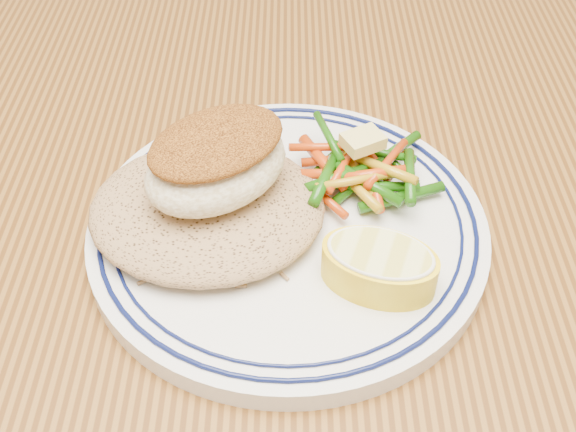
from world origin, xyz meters
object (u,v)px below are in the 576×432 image
Objects in this scene: fish_fillet at (216,161)px; rice_pilaf at (207,205)px; dining_table at (244,277)px; vegetable_pile at (362,171)px; lemon_wedge at (379,265)px; plate at (288,227)px.

rice_pilaf is at bearing -146.61° from fish_fillet.
dining_table is 0.16m from fish_fillet.
dining_table is 14.25× the size of vegetable_pile.
lemon_wedge is (0.11, -0.05, 0.00)m from rice_pilaf.
fish_fillet is (-0.01, -0.04, 0.16)m from dining_table.
rice_pilaf reaches higher than plate.
vegetable_pile is (0.05, 0.04, 0.02)m from plate.
fish_fillet is 0.10m from vegetable_pile.
dining_table is at bearing 132.15° from lemon_wedge.
fish_fillet is at bearing 33.39° from rice_pilaf.
vegetable_pile is (0.10, 0.04, -0.00)m from rice_pilaf.
plate is 0.07m from fish_fillet.
fish_fillet is 1.45× the size of lemon_wedge.
plate is at bearing -0.45° from rice_pilaf.
vegetable_pile is at bearing 19.13° from rice_pilaf.
lemon_wedge is at bearing -30.16° from fish_fillet.
dining_table is 5.75× the size of plate.
plate is 1.72× the size of rice_pilaf.
plate is at bearing -144.34° from vegetable_pile.
lemon_wedge is (0.00, -0.09, 0.00)m from vegetable_pile.
rice_pilaf is at bearing -160.87° from vegetable_pile.
vegetable_pile and lemon_wedge have the same top height.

